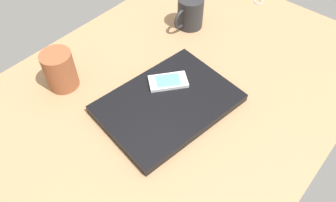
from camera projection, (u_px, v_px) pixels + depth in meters
The scene contains 6 objects.
desk_surface at pixel (169, 96), 87.70cm from camera, with size 120.00×80.00×3.00cm, color #9E7751.
laptop_closed at pixel (168, 103), 82.54cm from camera, with size 33.26×23.84×2.20cm, color black.
cell_phone_on_laptop at pixel (168, 81), 85.35cm from camera, with size 11.24×10.46×1.05cm.
coffee_mug at pixel (190, 13), 101.74cm from camera, with size 11.64×8.08×9.64cm.
pen_cup at pixel (60, 70), 84.36cm from camera, with size 8.00×8.00×10.60cm, color brown.
key_ring at pixel (258, 2), 114.08cm from camera, with size 3.05×3.05×0.36cm, color silver.
Camera 1 is at (44.02, 38.10, 67.11)cm, focal length 34.94 mm.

